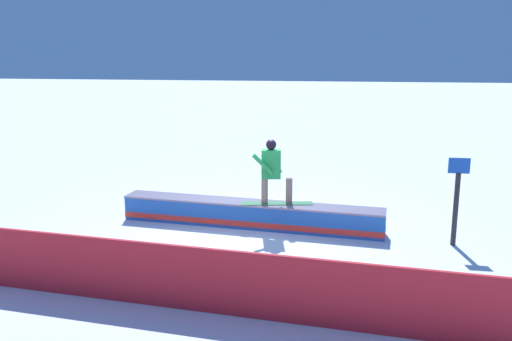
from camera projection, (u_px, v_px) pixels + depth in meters
name	position (u px, v px, depth m)	size (l,w,h in m)	color
ground_plane	(250.00, 226.00, 11.90)	(120.00, 120.00, 0.00)	white
grind_box	(250.00, 215.00, 11.84)	(5.80, 1.18, 0.56)	blue
snowboarder	(272.00, 170.00, 11.47)	(1.55, 0.57, 1.40)	#3C8454
safety_fence	(203.00, 280.00, 7.90)	(9.16, 0.06, 0.99)	red
trail_marker	(456.00, 199.00, 10.56)	(0.40, 0.10, 1.76)	#262628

